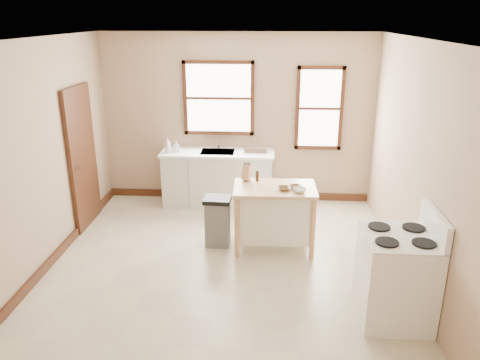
# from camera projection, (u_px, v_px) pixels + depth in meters

# --- Properties ---
(floor) EXTENTS (5.00, 5.00, 0.00)m
(floor) POSITION_uv_depth(u_px,v_px,m) (223.00, 270.00, 5.90)
(floor) COLOR #C3B49A
(floor) RESTS_ON ground
(ceiling) EXTENTS (5.00, 5.00, 0.00)m
(ceiling) POSITION_uv_depth(u_px,v_px,m) (220.00, 39.00, 4.97)
(ceiling) COLOR white
(ceiling) RESTS_ON ground
(wall_back) EXTENTS (4.50, 0.04, 2.80)m
(wall_back) POSITION_uv_depth(u_px,v_px,m) (237.00, 119.00, 7.79)
(wall_back) COLOR tan
(wall_back) RESTS_ON ground
(wall_left) EXTENTS (0.04, 5.00, 2.80)m
(wall_left) POSITION_uv_depth(u_px,v_px,m) (34.00, 161.00, 5.57)
(wall_left) COLOR tan
(wall_left) RESTS_ON ground
(wall_right) EXTENTS (0.04, 5.00, 2.80)m
(wall_right) POSITION_uv_depth(u_px,v_px,m) (419.00, 169.00, 5.30)
(wall_right) COLOR tan
(wall_right) RESTS_ON ground
(window_main) EXTENTS (1.17, 0.06, 1.22)m
(window_main) POSITION_uv_depth(u_px,v_px,m) (219.00, 98.00, 7.67)
(window_main) COLOR #391D0F
(window_main) RESTS_ON wall_back
(window_side) EXTENTS (0.77, 0.06, 1.37)m
(window_side) POSITION_uv_depth(u_px,v_px,m) (319.00, 109.00, 7.62)
(window_side) COLOR #391D0F
(window_side) RESTS_ON wall_back
(door_left) EXTENTS (0.06, 0.90, 2.10)m
(door_left) POSITION_uv_depth(u_px,v_px,m) (82.00, 158.00, 6.91)
(door_left) COLOR #391D0F
(door_left) RESTS_ON ground
(baseboard_back) EXTENTS (4.50, 0.04, 0.12)m
(baseboard_back) POSITION_uv_depth(u_px,v_px,m) (237.00, 195.00, 8.21)
(baseboard_back) COLOR #391D0F
(baseboard_back) RESTS_ON ground
(baseboard_left) EXTENTS (0.04, 5.00, 0.12)m
(baseboard_left) POSITION_uv_depth(u_px,v_px,m) (52.00, 260.00, 6.02)
(baseboard_left) COLOR #391D0F
(baseboard_left) RESTS_ON ground
(sink_counter) EXTENTS (1.86, 0.62, 0.92)m
(sink_counter) POSITION_uv_depth(u_px,v_px,m) (218.00, 178.00, 7.84)
(sink_counter) COLOR beige
(sink_counter) RESTS_ON ground
(faucet) EXTENTS (0.03, 0.03, 0.22)m
(faucet) POSITION_uv_depth(u_px,v_px,m) (219.00, 142.00, 7.82)
(faucet) COLOR silver
(faucet) RESTS_ON sink_counter
(soap_bottle_a) EXTENTS (0.11, 0.11, 0.24)m
(soap_bottle_a) POSITION_uv_depth(u_px,v_px,m) (168.00, 145.00, 7.60)
(soap_bottle_a) COLOR #B2B2B2
(soap_bottle_a) RESTS_ON sink_counter
(soap_bottle_b) EXTENTS (0.10, 0.10, 0.17)m
(soap_bottle_b) POSITION_uv_depth(u_px,v_px,m) (176.00, 147.00, 7.65)
(soap_bottle_b) COLOR #B2B2B2
(soap_bottle_b) RESTS_ON sink_counter
(dish_rack) EXTENTS (0.48, 0.43, 0.10)m
(dish_rack) POSITION_uv_depth(u_px,v_px,m) (256.00, 149.00, 7.65)
(dish_rack) COLOR silver
(dish_rack) RESTS_ON sink_counter
(kitchen_island) EXTENTS (1.10, 0.72, 0.89)m
(kitchen_island) POSITION_uv_depth(u_px,v_px,m) (274.00, 218.00, 6.35)
(kitchen_island) COLOR #D9B47F
(kitchen_island) RESTS_ON ground
(knife_block) EXTENTS (0.13, 0.13, 0.20)m
(knife_block) POSITION_uv_depth(u_px,v_px,m) (247.00, 174.00, 6.41)
(knife_block) COLOR tan
(knife_block) RESTS_ON kitchen_island
(pepper_grinder) EXTENTS (0.05, 0.05, 0.15)m
(pepper_grinder) POSITION_uv_depth(u_px,v_px,m) (257.00, 176.00, 6.39)
(pepper_grinder) COLOR #412411
(pepper_grinder) RESTS_ON kitchen_island
(bowl_a) EXTENTS (0.17, 0.17, 0.04)m
(bowl_a) POSITION_uv_depth(u_px,v_px,m) (284.00, 188.00, 6.09)
(bowl_a) COLOR brown
(bowl_a) RESTS_ON kitchen_island
(bowl_b) EXTENTS (0.21, 0.21, 0.04)m
(bowl_b) POSITION_uv_depth(u_px,v_px,m) (295.00, 187.00, 6.15)
(bowl_b) COLOR brown
(bowl_b) RESTS_ON kitchen_island
(bowl_c) EXTENTS (0.22, 0.22, 0.05)m
(bowl_c) POSITION_uv_depth(u_px,v_px,m) (300.00, 190.00, 6.01)
(bowl_c) COLOR white
(bowl_c) RESTS_ON kitchen_island
(trash_bin) EXTENTS (0.37, 0.32, 0.71)m
(trash_bin) POSITION_uv_depth(u_px,v_px,m) (218.00, 221.00, 6.45)
(trash_bin) COLOR #5D5D5B
(trash_bin) RESTS_ON ground
(gas_stove) EXTENTS (0.76, 0.78, 1.22)m
(gas_stove) POSITION_uv_depth(u_px,v_px,m) (397.00, 265.00, 4.81)
(gas_stove) COLOR white
(gas_stove) RESTS_ON ground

